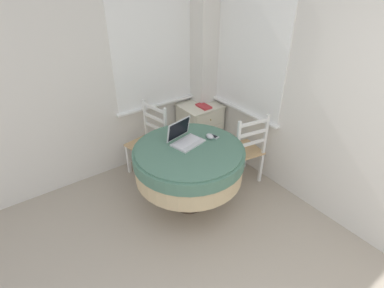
{
  "coord_description": "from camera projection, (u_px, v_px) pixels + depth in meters",
  "views": [
    {
      "loc": [
        -0.78,
        -0.21,
        2.41
      ],
      "look_at": [
        0.88,
        2.09,
        0.68
      ],
      "focal_mm": 28.0,
      "sensor_mm": 36.0,
      "label": 1
    }
  ],
  "objects": [
    {
      "name": "computer_mouse",
      "position": [
        210.0,
        136.0,
        3.25
      ],
      "size": [
        0.07,
        0.1,
        0.05
      ],
      "color": "silver",
      "rests_on": "round_dining_table"
    },
    {
      "name": "round_dining_table",
      "position": [
        189.0,
        160.0,
        3.18
      ],
      "size": [
        1.18,
        1.18,
        0.76
      ],
      "color": "#4C3D2D",
      "rests_on": "ground_plane"
    },
    {
      "name": "book_on_cabinet",
      "position": [
        204.0,
        106.0,
        4.09
      ],
      "size": [
        0.13,
        0.22,
        0.02
      ],
      "color": "#BC3338",
      "rests_on": "corner_cabinet"
    },
    {
      "name": "corner_cabinet",
      "position": [
        200.0,
        128.0,
        4.34
      ],
      "size": [
        0.54,
        0.49,
        0.71
      ],
      "color": "silver",
      "rests_on": "ground_plane"
    },
    {
      "name": "dining_chair_near_back_window",
      "position": [
        149.0,
        142.0,
        3.81
      ],
      "size": [
        0.47,
        0.51,
        0.94
      ],
      "color": "tan",
      "rests_on": "ground_plane"
    },
    {
      "name": "laptop",
      "position": [
        185.0,
        138.0,
        3.18
      ],
      "size": [
        0.38,
        0.34,
        0.24
      ],
      "color": "silver",
      "rests_on": "round_dining_table"
    },
    {
      "name": "cell_phone",
      "position": [
        214.0,
        136.0,
        3.3
      ],
      "size": [
        0.08,
        0.13,
        0.01
      ],
      "color": "#B2B7BC",
      "rests_on": "round_dining_table"
    },
    {
      "name": "dining_chair_near_right_window",
      "position": [
        244.0,
        150.0,
        3.65
      ],
      "size": [
        0.49,
        0.46,
        0.94
      ],
      "color": "tan",
      "rests_on": "ground_plane"
    },
    {
      "name": "corner_room_shell",
      "position": [
        215.0,
        94.0,
        3.0
      ],
      "size": [
        4.11,
        4.96,
        2.55
      ],
      "color": "silver",
      "rests_on": "ground_plane"
    }
  ]
}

